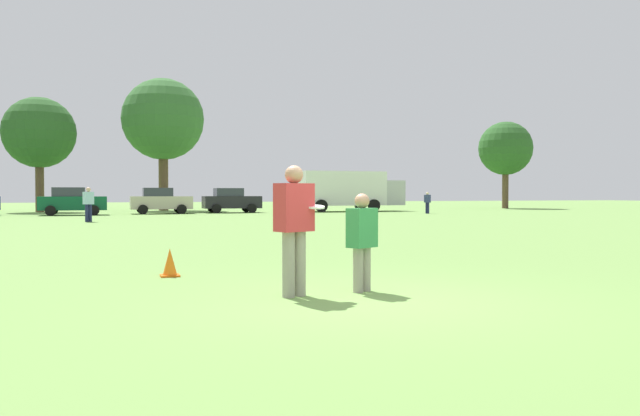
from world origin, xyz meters
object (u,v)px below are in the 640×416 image
Objects in this scene: traffic_cone at (170,263)px; parked_car_near_right at (160,201)px; box_truck at (349,189)px; player_thrower at (294,223)px; parked_car_mid_right at (72,201)px; player_defender at (362,237)px; frisbee at (315,207)px; parked_car_far_right at (231,200)px; bystander_sideline_watcher at (427,201)px; bystander_far_jogger at (88,202)px.

parked_car_near_right reaches higher than traffic_cone.
box_truck reaches higher than traffic_cone.
player_thrower is 0.43× the size of parked_car_mid_right.
player_defender is 5.22× the size of frisbee.
player_thrower is 36.77m from parked_car_near_right.
parked_car_near_right is at bearing 85.96° from traffic_cone.
parked_car_far_right is (7.56, 34.84, 0.69)m from traffic_cone.
parked_car_mid_right reaches higher than player_thrower.
box_truck is (15.80, 38.20, 0.74)m from player_thrower.
parked_car_far_right is 2.75× the size of bystander_sideline_watcher.
box_truck reaches higher than bystander_sideline_watcher.
traffic_cone is at bearing -115.86° from box_truck.
parked_car_mid_right is 1.00× the size of parked_car_near_right.
parked_car_mid_right reaches higher than traffic_cone.
player_defender is 40.89m from box_truck.
parked_car_near_right is (0.69, 36.76, -0.30)m from frisbee.
traffic_cone is 35.65m from parked_car_far_right.
bystander_sideline_watcher is at bearing -66.47° from box_truck.
parked_car_mid_right reaches higher than player_defender.
parked_car_mid_right and parked_car_near_right have the same top height.
frisbee is 0.03× the size of box_truck.
box_truck reaches higher than bystander_far_jogger.
bystander_sideline_watcher is (18.64, 31.00, -0.36)m from frisbee.
frisbee is (0.30, -0.01, 0.22)m from player_thrower.
player_thrower reaches higher than bystander_sideline_watcher.
parked_car_mid_right is (-5.77, 35.49, 0.14)m from player_defender.
parked_car_mid_right is (-4.73, 35.58, -0.09)m from player_thrower.
parked_car_mid_right reaches higher than frisbee.
frisbee is at bearing -91.07° from parked_car_near_right.
frisbee is 0.16× the size of bystander_far_jogger.
player_thrower is 6.64× the size of frisbee.
box_truck reaches higher than frisbee.
traffic_cone is 39.52m from box_truck.
parked_car_mid_right is at bearing 99.24° from player_defender.
bystander_sideline_watcher is 23.14m from bystander_far_jogger.
frisbee is at bearing -173.02° from player_defender.
box_truck reaches higher than parked_car_mid_right.
parked_car_mid_right is 10.68m from bystander_far_jogger.
player_defender reaches higher than frisbee.
parked_car_near_right reaches higher than bystander_sideline_watcher.
parked_car_near_right is at bearing 88.93° from frisbee.
player_defender is 35.96m from parked_car_mid_right.
player_thrower is at bearing -121.43° from bystander_sideline_watcher.
bystander_far_jogger is at bearing -110.44° from parked_car_near_right.
parked_car_near_right reaches higher than player_thrower.
bystander_far_jogger is at bearing -127.30° from parked_car_far_right.
frisbee is at bearing -112.08° from box_truck.
bystander_far_jogger is at bearing -164.94° from bystander_sideline_watcher.
player_defender is at bearing -89.92° from parked_car_near_right.
traffic_cone is (-1.72, 2.67, -1.00)m from frisbee.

